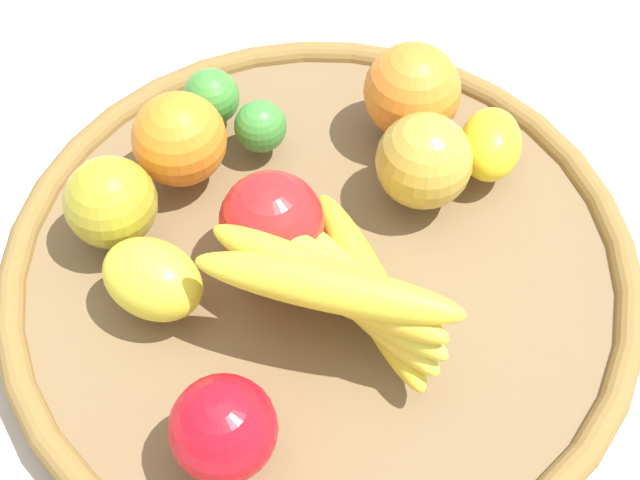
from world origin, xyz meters
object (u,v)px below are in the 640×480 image
Objects in this scene: apple_1 at (272,223)px; lime_0 at (211,97)px; lemon_0 at (490,144)px; lime_1 at (260,126)px; lemon_1 at (152,279)px; apple_3 at (424,161)px; apple_2 at (223,429)px; apple_0 at (111,202)px; banana_bunch at (344,285)px; orange_0 at (179,139)px; orange_1 at (412,91)px.

apple_1 is 0.14m from lime_0.
lime_1 is at bearing 169.19° from lemon_0.
lemon_1 is 0.21m from apple_3.
lemon_1 is at bearing -118.64° from lime_1.
apple_2 reaches higher than lemon_0.
apple_3 is 1.07× the size of apple_0.
lemon_1 is 1.10× the size of apple_2.
lemon_0 is at bearing -17.23° from lime_0.
apple_2 is (-0.03, -0.15, -0.00)m from apple_1.
lemon_1 is 0.12m from apple_2.
banana_bunch is 0.13m from apple_3.
banana_bunch is 0.21m from lime_0.
apple_0 is (-0.16, 0.09, -0.01)m from banana_bunch.
apple_2 is 0.19m from apple_0.
lime_0 is at bearing 67.98° from orange_0.
banana_bunch reaches higher than apple_0.
apple_2 is at bearing -103.09° from apple_1.
apple_3 is at bearing 5.23° from apple_0.
apple_1 is 0.10m from orange_0.
banana_bunch is 2.43× the size of orange_0.
lime_0 is at bearing 57.50° from apple_0.
banana_bunch is 2.36× the size of lemon_1.
apple_3 is 1.00× the size of orange_0.
orange_1 is 1.68× the size of lime_0.
apple_2 is (-0.20, -0.22, 0.01)m from lemon_0.
lime_0 is at bearing 162.77° from lemon_0.
banana_bunch is 3.83× the size of lime_0.
apple_3 is at bearing 23.26° from lemon_1.
banana_bunch is 2.28× the size of orange_1.
banana_bunch is 2.73× the size of lemon_0.
orange_0 is at bearing -112.02° from lime_0.
banana_bunch reaches higher than lemon_0.
apple_1 is 0.07m from banana_bunch.
orange_0 is at bearing 128.23° from apple_1.
banana_bunch is at bearing -52.02° from apple_1.
lemon_0 is 0.84× the size of orange_1.
orange_1 is at bearing 140.45° from lemon_0.
banana_bunch reaches higher than lemon_1.
banana_bunch is 2.41× the size of apple_3.
banana_bunch is 4.21× the size of lime_1.
apple_1 is at bearing -72.66° from lime_0.
apple_3 is (0.12, -0.06, 0.02)m from lime_1.
lemon_1 is (-0.13, 0.02, -0.02)m from banana_bunch.
lime_0 is at bearing 150.31° from apple_3.
lemon_1 reaches higher than lemon_0.
lime_0 is (0.04, 0.17, -0.00)m from lemon_1.
lemon_1 is 0.97× the size of orange_1.
lemon_1 reaches higher than lime_0.
lemon_0 is at bearing 47.53° from apple_2.
apple_3 is at bearing 53.28° from apple_2.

